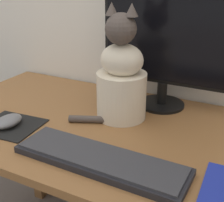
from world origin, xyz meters
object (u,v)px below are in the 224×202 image
monitor (165,44)px  cat (121,78)px  keyboard (100,159)px  computer_mouse_left (8,121)px

monitor → cat: size_ratio=1.21×
keyboard → monitor: bearing=88.5°
keyboard → computer_mouse_left: bearing=174.2°
keyboard → cat: cat is taller
computer_mouse_left → cat: bearing=38.6°
cat → keyboard: bearing=-78.5°
monitor → keyboard: bearing=-92.7°
computer_mouse_left → keyboard: bearing=-7.1°
cat → monitor: bearing=56.6°
computer_mouse_left → cat: size_ratio=0.26×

